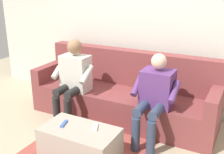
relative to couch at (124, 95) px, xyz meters
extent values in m
plane|color=tan|center=(0.00, 0.76, -0.31)|extent=(8.00, 8.00, 0.00)
cube|color=beige|center=(0.00, -0.52, 1.01)|extent=(5.42, 0.06, 2.66)
cube|color=brown|center=(0.00, 0.16, -0.11)|extent=(2.26, 0.58, 0.40)
cube|color=brown|center=(0.00, -0.23, 0.14)|extent=(2.55, 0.19, 0.91)
cube|color=brown|center=(-1.20, 0.16, 0.00)|extent=(0.14, 0.58, 0.63)
cube|color=brown|center=(1.20, 0.16, 0.00)|extent=(0.14, 0.58, 0.63)
cube|color=#A89E8E|center=(0.00, 1.11, -0.14)|extent=(0.82, 0.46, 0.34)
cube|color=#5B3370|center=(-0.57, 0.30, 0.31)|extent=(0.37, 0.30, 0.44)
sphere|color=beige|center=(-0.57, 0.30, 0.64)|extent=(0.18, 0.18, 0.18)
cylinder|color=#333D56|center=(-0.66, 0.51, 0.14)|extent=(0.11, 0.42, 0.11)
cylinder|color=#333D56|center=(-0.48, 0.51, 0.14)|extent=(0.11, 0.42, 0.11)
cylinder|color=#333D56|center=(-0.66, 0.72, -0.11)|extent=(0.10, 0.10, 0.40)
cylinder|color=#333D56|center=(-0.48, 0.72, -0.11)|extent=(0.10, 0.10, 0.40)
cylinder|color=#5B3370|center=(-0.79, 0.38, 0.33)|extent=(0.08, 0.27, 0.22)
cylinder|color=#5B3370|center=(-0.35, 0.38, 0.33)|extent=(0.08, 0.27, 0.22)
cube|color=beige|center=(0.57, 0.32, 0.33)|extent=(0.38, 0.25, 0.49)
sphere|color=#936B4C|center=(0.57, 0.32, 0.70)|extent=(0.20, 0.20, 0.20)
cylinder|color=black|center=(0.48, 0.49, 0.14)|extent=(0.11, 0.34, 0.11)
cylinder|color=black|center=(0.66, 0.49, 0.14)|extent=(0.11, 0.34, 0.11)
cylinder|color=black|center=(0.48, 0.66, -0.11)|extent=(0.10, 0.10, 0.40)
cylinder|color=black|center=(0.66, 0.66, -0.11)|extent=(0.10, 0.10, 0.40)
cylinder|color=beige|center=(0.35, 0.40, 0.37)|extent=(0.08, 0.27, 0.22)
cylinder|color=beige|center=(0.80, 0.40, 0.37)|extent=(0.08, 0.27, 0.22)
cube|color=#3860B7|center=(0.20, 1.11, 0.04)|extent=(0.07, 0.15, 0.02)
cube|color=white|center=(-0.14, 1.02, 0.04)|extent=(0.10, 0.15, 0.02)
cube|color=#9E473D|center=(0.00, 0.98, -0.31)|extent=(1.32, 1.71, 0.01)
camera|label=1|loc=(-1.50, 3.24, 1.50)|focal=44.37mm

